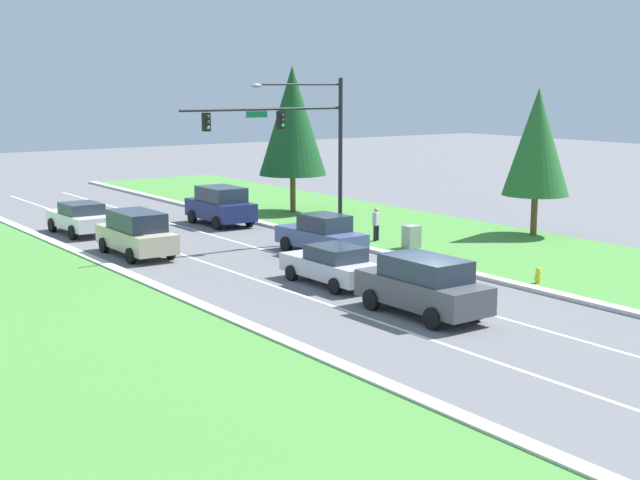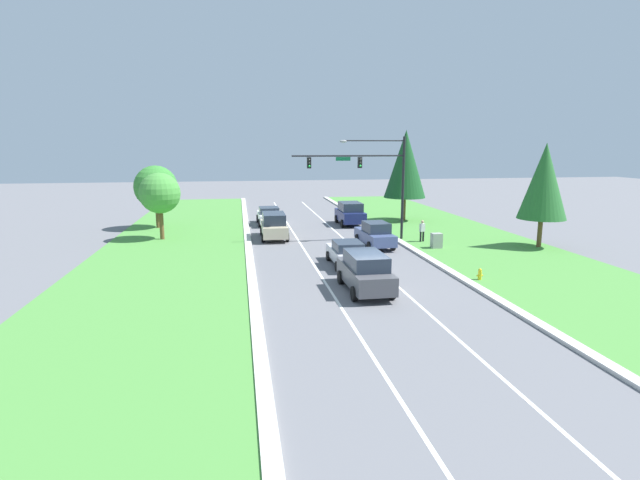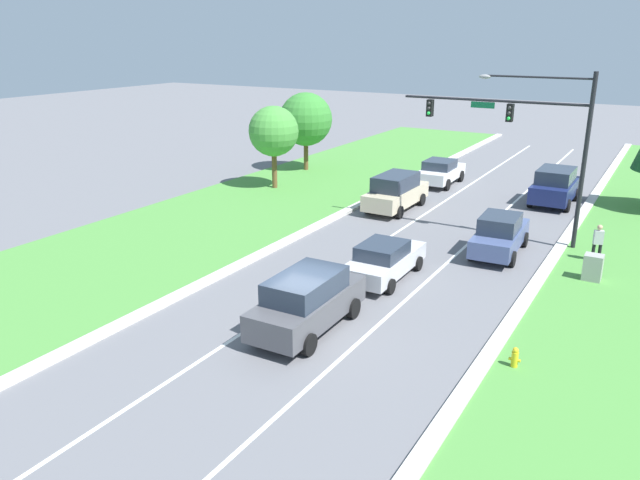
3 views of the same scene
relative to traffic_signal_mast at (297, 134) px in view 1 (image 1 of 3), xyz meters
The scene contains 19 objects.
ground_plane 14.81m from the traffic_signal_mast, 105.30° to the right, with size 160.00×160.00×0.00m, color slate.
curb_strip_right 14.46m from the traffic_signal_mast, 81.48° to the right, with size 0.50×90.00×0.15m.
curb_strip_left 17.08m from the traffic_signal_mast, 124.87° to the right, with size 0.50×90.00×0.15m.
grass_verge_right 16.06m from the traffic_signal_mast, 61.49° to the right, with size 10.00×90.00×0.08m.
grass_verge_left 20.42m from the traffic_signal_mast, 137.47° to the right, with size 10.00×90.00×0.08m.
lane_stripe_inner_left 15.35m from the traffic_signal_mast, 112.22° to the right, with size 0.14×81.00×0.01m.
lane_stripe_inner_right 14.47m from the traffic_signal_mast, 97.90° to the right, with size 0.14×81.00×0.01m.
traffic_signal_mast is the anchor object (origin of this frame).
graphite_suv 14.21m from the traffic_signal_mast, 106.06° to the right, with size 2.12×4.90×1.97m.
navy_suv 8.82m from the traffic_signal_mast, 88.89° to the left, with size 2.24×4.52×2.08m.
champagne_suv 8.64m from the traffic_signal_mast, 163.85° to the left, with size 2.11×5.05×2.01m.
silver_sedan 9.47m from the traffic_signal_mast, 114.73° to the right, with size 1.99×4.60×1.52m.
slate_blue_sedan 4.97m from the traffic_signal_mast, 96.93° to the right, with size 2.12×4.78×1.82m.
white_sedan 12.46m from the traffic_signal_mast, 128.12° to the left, with size 2.19×4.66×1.63m.
utility_cabinet 7.12m from the traffic_signal_mast, 45.01° to the right, with size 0.70×0.60×1.12m.
pedestrian 5.81m from the traffic_signal_mast, 21.00° to the right, with size 0.43×0.34×1.69m.
fire_hydrant 13.44m from the traffic_signal_mast, 76.96° to the right, with size 0.34×0.20×0.70m.
conifer_near_right_tree 10.75m from the traffic_signal_mast, 57.80° to the left, with size 3.94×3.94×8.61m.
conifer_far_right_tree 12.07m from the traffic_signal_mast, 22.44° to the right, with size 3.31×3.31×7.38m.
Camera 1 is at (-19.34, -21.09, 7.55)m, focal length 50.00 mm.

